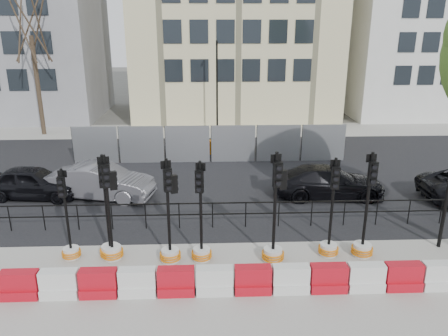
{
  "coord_description": "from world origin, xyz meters",
  "views": [
    {
      "loc": [
        -0.14,
        -13.14,
        7.15
      ],
      "look_at": [
        0.48,
        3.0,
        1.69
      ],
      "focal_mm": 35.0,
      "sensor_mm": 36.0,
      "label": 1
    }
  ],
  "objects_px": {
    "traffic_signal_h": "(364,236)",
    "car_a": "(33,182)",
    "traffic_signal_d": "(170,238)",
    "car_c": "(329,182)",
    "traffic_signal_a": "(70,241)"
  },
  "relations": [
    {
      "from": "traffic_signal_d",
      "to": "car_a",
      "type": "bearing_deg",
      "value": 120.52
    },
    {
      "from": "traffic_signal_a",
      "to": "traffic_signal_h",
      "type": "xyz_separation_m",
      "value": [
        9.24,
        -0.21,
        0.1
      ]
    },
    {
      "from": "traffic_signal_d",
      "to": "traffic_signal_h",
      "type": "distance_m",
      "value": 6.09
    },
    {
      "from": "traffic_signal_h",
      "to": "car_a",
      "type": "distance_m",
      "value": 13.41
    },
    {
      "from": "traffic_signal_d",
      "to": "car_a",
      "type": "relative_size",
      "value": 0.81
    },
    {
      "from": "traffic_signal_d",
      "to": "car_c",
      "type": "height_order",
      "value": "traffic_signal_d"
    },
    {
      "from": "car_a",
      "to": "car_c",
      "type": "bearing_deg",
      "value": -86.31
    },
    {
      "from": "car_a",
      "to": "car_c",
      "type": "height_order",
      "value": "car_a"
    },
    {
      "from": "traffic_signal_a",
      "to": "traffic_signal_h",
      "type": "bearing_deg",
      "value": 0.85
    },
    {
      "from": "traffic_signal_h",
      "to": "car_c",
      "type": "distance_m",
      "value": 4.97
    },
    {
      "from": "traffic_signal_a",
      "to": "traffic_signal_d",
      "type": "distance_m",
      "value": 3.18
    },
    {
      "from": "traffic_signal_d",
      "to": "traffic_signal_h",
      "type": "bearing_deg",
      "value": -17.19
    },
    {
      "from": "traffic_signal_a",
      "to": "traffic_signal_d",
      "type": "xyz_separation_m",
      "value": [
        3.16,
        -0.3,
        0.18
      ]
    },
    {
      "from": "traffic_signal_d",
      "to": "car_c",
      "type": "xyz_separation_m",
      "value": [
        6.3,
        5.05,
        -0.13
      ]
    },
    {
      "from": "traffic_signal_h",
      "to": "car_a",
      "type": "xyz_separation_m",
      "value": [
        -12.28,
        5.38,
        -0.03
      ]
    }
  ]
}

